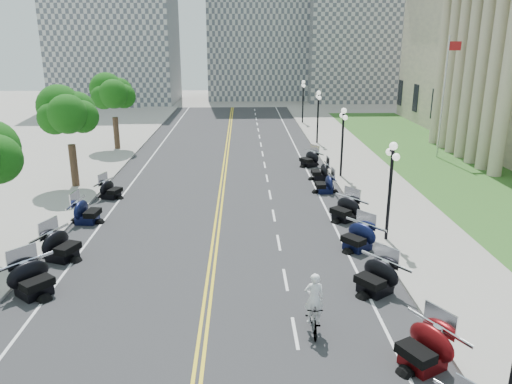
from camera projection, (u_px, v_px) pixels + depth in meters
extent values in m
plane|color=gray|center=(210.00, 281.00, 21.07)|extent=(160.00, 160.00, 0.00)
cube|color=#333335|center=(220.00, 205.00, 30.62)|extent=(16.00, 90.00, 0.01)
cube|color=yellow|center=(218.00, 205.00, 30.62)|extent=(0.12, 90.00, 0.00)
cube|color=yellow|center=(222.00, 205.00, 30.62)|extent=(0.12, 90.00, 0.00)
cube|color=white|center=(323.00, 204.00, 30.79)|extent=(0.12, 90.00, 0.00)
cube|color=white|center=(115.00, 206.00, 30.45)|extent=(0.12, 90.00, 0.00)
cube|color=white|center=(295.00, 333.00, 17.34)|extent=(0.12, 2.00, 0.00)
cube|color=white|center=(285.00, 279.00, 21.16)|extent=(0.12, 2.00, 0.00)
cube|color=white|center=(279.00, 243.00, 24.98)|extent=(0.12, 2.00, 0.00)
cube|color=white|center=(274.00, 215.00, 28.79)|extent=(0.12, 2.00, 0.00)
cube|color=white|center=(270.00, 195.00, 32.61)|extent=(0.12, 2.00, 0.00)
cube|color=white|center=(267.00, 178.00, 36.43)|extent=(0.12, 2.00, 0.00)
cube|color=white|center=(265.00, 165.00, 40.25)|extent=(0.12, 2.00, 0.00)
cube|color=white|center=(263.00, 154.00, 44.07)|extent=(0.12, 2.00, 0.00)
cube|color=white|center=(261.00, 145.00, 47.89)|extent=(0.12, 2.00, 0.00)
cube|color=white|center=(259.00, 137.00, 51.71)|extent=(0.12, 2.00, 0.00)
cube|color=white|center=(258.00, 130.00, 55.53)|extent=(0.12, 2.00, 0.00)
cube|color=white|center=(257.00, 124.00, 59.35)|extent=(0.12, 2.00, 0.00)
cube|color=white|center=(256.00, 119.00, 63.17)|extent=(0.12, 2.00, 0.00)
cube|color=white|center=(255.00, 114.00, 66.99)|extent=(0.12, 2.00, 0.00)
cube|color=white|center=(255.00, 110.00, 70.81)|extent=(0.12, 2.00, 0.00)
cube|color=#9E9991|center=(389.00, 202.00, 30.88)|extent=(5.00, 90.00, 0.15)
cube|color=#9E9991|center=(47.00, 205.00, 30.32)|extent=(5.00, 90.00, 0.15)
cube|color=#356023|center=(449.00, 169.00, 38.71)|extent=(9.00, 60.00, 0.10)
cube|color=gray|center=(114.00, 16.00, 75.95)|extent=(18.00, 14.00, 26.00)
cube|color=gray|center=(257.00, 5.00, 81.67)|extent=(16.00, 12.00, 30.00)
cube|color=gray|center=(369.00, 30.00, 80.46)|extent=(20.00, 14.00, 22.00)
imported|color=#A51414|center=(313.00, 317.00, 17.28)|extent=(0.59, 1.90, 1.14)
imported|color=white|center=(315.00, 278.00, 16.83)|extent=(0.69, 0.45, 1.88)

